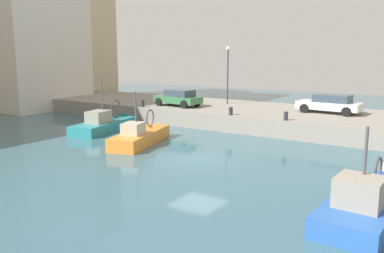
{
  "coord_description": "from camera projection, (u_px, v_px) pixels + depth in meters",
  "views": [
    {
      "loc": [
        -17.38,
        -11.04,
        5.45
      ],
      "look_at": [
        2.13,
        1.8,
        1.2
      ],
      "focal_mm": 37.7,
      "sensor_mm": 36.0,
      "label": 1
    }
  ],
  "objects": [
    {
      "name": "quay_wall",
      "position": [
        280.0,
        118.0,
        30.57
      ],
      "size": [
        9.0,
        56.0,
        1.2
      ],
      "primitive_type": "cube",
      "color": "gray",
      "rests_on": "ground"
    },
    {
      "name": "parked_car_white",
      "position": [
        330.0,
        103.0,
        28.94
      ],
      "size": [
        2.2,
        4.49,
        1.35
      ],
      "color": "silver",
      "rests_on": "quay_wall"
    },
    {
      "name": "fishing_boat_teal",
      "position": [
        107.0,
        128.0,
        29.21
      ],
      "size": [
        6.74,
        3.1,
        4.6
      ],
      "color": "teal",
      "rests_on": "ground"
    },
    {
      "name": "mooring_bollard_north",
      "position": [
        143.0,
        103.0,
        32.41
      ],
      "size": [
        0.28,
        0.28,
        0.55
      ],
      "primitive_type": "cylinder",
      "color": "#2D2D33",
      "rests_on": "quay_wall"
    },
    {
      "name": "water_surface",
      "position": [
        198.0,
        158.0,
        21.23
      ],
      "size": [
        80.0,
        80.0,
        0.0
      ],
      "primitive_type": "plane",
      "color": "#386070",
      "rests_on": "ground"
    },
    {
      "name": "mooring_bollard_south",
      "position": [
        286.0,
        116.0,
        25.92
      ],
      "size": [
        0.28,
        0.28,
        0.55
      ],
      "primitive_type": "cylinder",
      "color": "#2D2D33",
      "rests_on": "quay_wall"
    },
    {
      "name": "mooring_bollard_mid",
      "position": [
        231.0,
        111.0,
        28.09
      ],
      "size": [
        0.28,
        0.28,
        0.55
      ],
      "primitive_type": "cylinder",
      "color": "#2D2D33",
      "rests_on": "quay_wall"
    },
    {
      "name": "waterfront_building_west_mid",
      "position": [
        74.0,
        27.0,
        47.83
      ],
      "size": [
        7.37,
        7.12,
        17.02
      ],
      "color": "beige",
      "rests_on": "ground"
    },
    {
      "name": "fishing_boat_blue",
      "position": [
        368.0,
        209.0,
        13.97
      ],
      "size": [
        6.63,
        2.54,
        4.09
      ],
      "color": "#2D60B7",
      "rests_on": "ground"
    },
    {
      "name": "parked_car_green",
      "position": [
        178.0,
        98.0,
        32.81
      ],
      "size": [
        2.14,
        4.01,
        1.35
      ],
      "color": "#387547",
      "rests_on": "quay_wall"
    },
    {
      "name": "fishing_boat_orange",
      "position": [
        143.0,
        141.0,
        24.95
      ],
      "size": [
        6.5,
        3.28,
        4.01
      ],
      "color": "orange",
      "rests_on": "ground"
    },
    {
      "name": "quay_streetlamp",
      "position": [
        228.0,
        65.0,
        34.0
      ],
      "size": [
        0.36,
        0.36,
        4.83
      ],
      "color": "#38383D",
      "rests_on": "quay_wall"
    }
  ]
}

